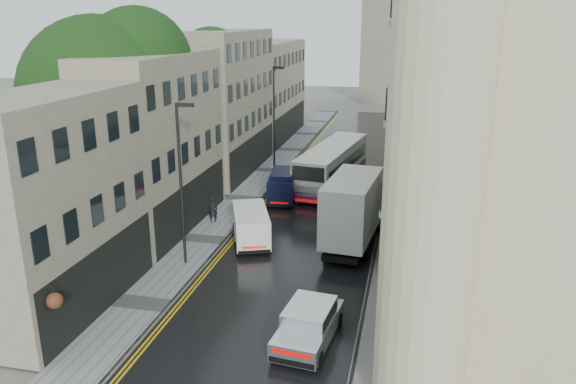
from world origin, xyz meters
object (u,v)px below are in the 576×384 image
at_px(white_lorry, 327,218).
at_px(lamp_post_far, 274,121).
at_px(tree_near, 103,123).
at_px(silver_hatchback, 275,339).
at_px(tree_far, 189,104).
at_px(pedestrian, 213,210).
at_px(white_van, 237,237).
at_px(navy_van, 269,190).
at_px(lamp_post_near, 181,186).
at_px(cream_bus, 304,175).

distance_m(white_lorry, lamp_post_far, 17.90).
relative_size(tree_near, white_lorry, 1.66).
height_order(white_lorry, silver_hatchback, white_lorry).
height_order(tree_far, lamp_post_far, tree_far).
bearing_deg(pedestrian, white_van, 106.91).
height_order(white_van, pedestrian, white_van).
bearing_deg(tree_far, pedestrian, -61.74).
distance_m(tree_near, navy_van, 12.36).
relative_size(tree_near, lamp_post_far, 1.52).
xyz_separation_m(tree_near, lamp_post_near, (6.84, -4.28, -2.40)).
height_order(pedestrian, lamp_post_far, lamp_post_far).
bearing_deg(navy_van, cream_bus, 51.19).
height_order(cream_bus, silver_hatchback, cream_bus).
distance_m(lamp_post_near, lamp_post_far, 19.30).
xyz_separation_m(cream_bus, navy_van, (-1.96, -3.15, -0.44)).
distance_m(pedestrian, lamp_post_far, 13.44).
relative_size(silver_hatchback, lamp_post_far, 0.49).
bearing_deg(tree_far, silver_hatchback, -61.39).
bearing_deg(lamp_post_near, tree_near, 144.00).
xyz_separation_m(tree_far, lamp_post_far, (6.84, 2.02, -1.55)).
bearing_deg(lamp_post_far, silver_hatchback, -55.00).
relative_size(tree_far, white_van, 2.70).
bearing_deg(white_lorry, white_van, -162.87).
height_order(white_van, lamp_post_near, lamp_post_near).
xyz_separation_m(white_van, pedestrian, (-3.10, 4.37, -0.07)).
height_order(silver_hatchback, lamp_post_far, lamp_post_far).
height_order(tree_near, lamp_post_near, tree_near).
relative_size(cream_bus, lamp_post_far, 1.31).
bearing_deg(lamp_post_near, silver_hatchback, -51.26).
bearing_deg(silver_hatchback, lamp_post_near, 139.11).
bearing_deg(lamp_post_near, pedestrian, 92.24).
relative_size(tree_near, tree_far, 1.11).
bearing_deg(pedestrian, cream_bus, -140.67).
height_order(tree_near, tree_far, tree_near).
bearing_deg(white_van, tree_near, 145.47).
bearing_deg(tree_near, white_van, -13.59).
bearing_deg(lamp_post_near, white_van, 36.37).
distance_m(tree_far, lamp_post_far, 7.29).
bearing_deg(white_van, tree_far, 99.48).
bearing_deg(lamp_post_near, lamp_post_far, 85.15).
height_order(tree_near, pedestrian, tree_near).
bearing_deg(white_van, cream_bus, 61.43).
bearing_deg(navy_van, white_lorry, -61.27).
bearing_deg(pedestrian, tree_far, -80.21).
bearing_deg(cream_bus, navy_van, -113.44).
distance_m(cream_bus, lamp_post_far, 7.24).
bearing_deg(cream_bus, tree_near, -130.03).
xyz_separation_m(silver_hatchback, lamp_post_far, (-6.76, 26.95, 3.81)).
distance_m(tree_far, white_lorry, 20.35).
xyz_separation_m(silver_hatchback, navy_van, (-5.04, 18.35, 0.34)).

